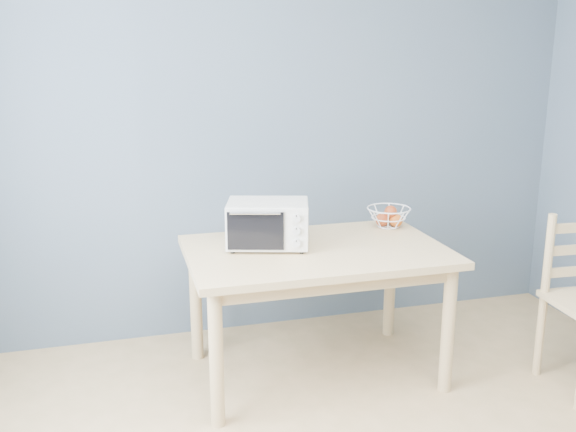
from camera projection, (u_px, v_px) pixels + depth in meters
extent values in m
cube|color=#505F6F|center=(273.00, 131.00, 4.03)|extent=(4.00, 0.01, 2.60)
cube|color=tan|center=(316.00, 252.00, 3.49)|extent=(1.40, 0.90, 0.04)
cylinder|color=tan|center=(216.00, 359.00, 3.08)|extent=(0.07, 0.07, 0.71)
cylinder|color=tan|center=(448.00, 330.00, 3.40)|extent=(0.07, 0.07, 0.71)
cylinder|color=tan|center=(196.00, 302.00, 3.77)|extent=(0.07, 0.07, 0.71)
cylinder|color=tan|center=(390.00, 282.00, 4.09)|extent=(0.07, 0.07, 0.71)
cube|color=silver|center=(268.00, 223.00, 3.47)|extent=(0.50, 0.40, 0.24)
cube|color=black|center=(257.00, 223.00, 3.48)|extent=(0.34, 0.32, 0.19)
cube|color=black|center=(256.00, 231.00, 3.33)|extent=(0.29, 0.09, 0.20)
cylinder|color=silver|center=(255.00, 213.00, 3.29)|extent=(0.25, 0.09, 0.01)
cube|color=silver|center=(296.00, 230.00, 3.33)|extent=(0.12, 0.04, 0.22)
cylinder|color=black|center=(233.00, 252.00, 3.40)|extent=(0.02, 0.02, 0.01)
cylinder|color=black|center=(302.00, 252.00, 3.40)|extent=(0.02, 0.02, 0.01)
cylinder|color=black|center=(236.00, 240.00, 3.62)|extent=(0.02, 0.02, 0.01)
cylinder|color=black|center=(301.00, 240.00, 3.61)|extent=(0.02, 0.02, 0.01)
cylinder|color=silver|center=(296.00, 218.00, 3.31)|extent=(0.05, 0.03, 0.04)
cylinder|color=silver|center=(296.00, 231.00, 3.32)|extent=(0.05, 0.03, 0.04)
cylinder|color=silver|center=(296.00, 243.00, 3.34)|extent=(0.05, 0.03, 0.04)
torus|color=white|center=(389.00, 208.00, 3.86)|extent=(0.34, 0.34, 0.01)
torus|color=white|center=(388.00, 217.00, 3.87)|extent=(0.27, 0.27, 0.01)
torus|color=white|center=(388.00, 226.00, 3.89)|extent=(0.16, 0.16, 0.01)
sphere|color=#A82C16|center=(382.00, 220.00, 3.88)|extent=(0.08, 0.08, 0.08)
sphere|color=#C95917|center=(396.00, 221.00, 3.87)|extent=(0.08, 0.08, 0.08)
sphere|color=tan|center=(386.00, 218.00, 3.93)|extent=(0.08, 0.08, 0.08)
sphere|color=#A82C16|center=(391.00, 212.00, 3.86)|extent=(0.08, 0.08, 0.08)
cylinder|color=tan|center=(540.00, 336.00, 3.61)|extent=(0.05, 0.05, 0.47)
cylinder|color=tan|center=(549.00, 256.00, 3.49)|extent=(0.05, 0.05, 0.47)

